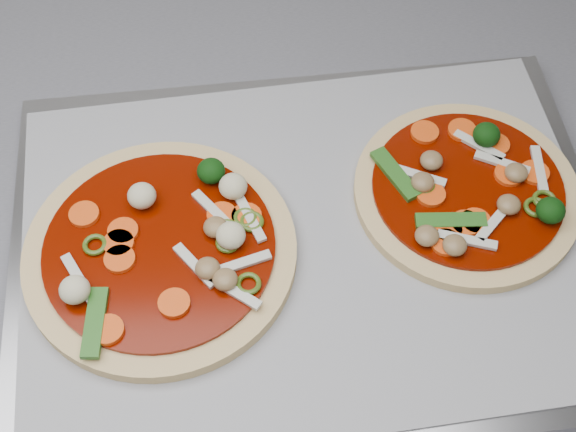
{
  "coord_description": "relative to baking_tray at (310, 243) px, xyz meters",
  "views": [
    {
      "loc": [
        -0.1,
        0.86,
        1.48
      ],
      "look_at": [
        -0.08,
        1.23,
        0.93
      ],
      "focal_mm": 50.0,
      "sensor_mm": 36.0,
      "label": 1
    }
  ],
  "objects": [
    {
      "name": "base_cabinet",
      "position": [
        0.06,
        0.08,
        -0.48
      ],
      "size": [
        3.6,
        0.6,
        0.86
      ],
      "primitive_type": "cube",
      "color": "silver",
      "rests_on": "ground"
    },
    {
      "name": "countertop",
      "position": [
        0.06,
        0.08,
        -0.03
      ],
      "size": [
        3.6,
        0.6,
        0.04
      ],
      "primitive_type": "cube",
      "color": "slate",
      "rests_on": "base_cabinet"
    },
    {
      "name": "baking_tray",
      "position": [
        0.0,
        0.0,
        0.0
      ],
      "size": [
        0.52,
        0.4,
        0.02
      ],
      "primitive_type": "cube",
      "rotation": [
        0.0,
        0.0,
        0.07
      ],
      "color": "gray",
      "rests_on": "countertop"
    },
    {
      "name": "parchment",
      "position": [
        0.0,
        0.0,
        0.01
      ],
      "size": [
        0.51,
        0.39,
        0.0
      ],
      "primitive_type": "cube",
      "rotation": [
        0.0,
        0.0,
        0.11
      ],
      "color": "gray",
      "rests_on": "baking_tray"
    },
    {
      "name": "pizza_left",
      "position": [
        -0.12,
        -0.01,
        0.02
      ],
      "size": [
        0.28,
        0.28,
        0.04
      ],
      "rotation": [
        0.0,
        0.0,
        0.29
      ],
      "color": "#D8B076",
      "rests_on": "parchment"
    },
    {
      "name": "pizza_right",
      "position": [
        0.14,
        0.03,
        0.02
      ],
      "size": [
        0.24,
        0.24,
        0.03
      ],
      "rotation": [
        0.0,
        0.0,
        0.31
      ],
      "color": "#D8B076",
      "rests_on": "parchment"
    }
  ]
}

